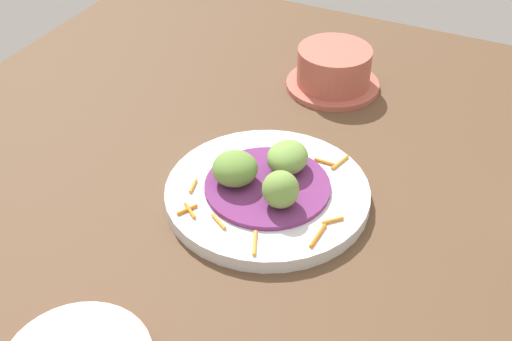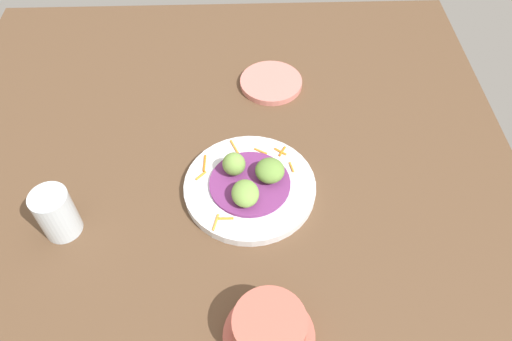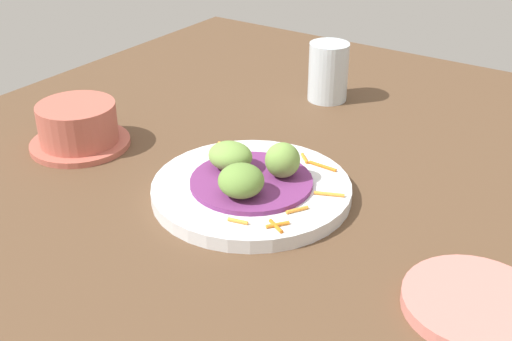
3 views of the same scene
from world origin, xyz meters
The scene contains 8 objects.
table_surface centered at (0.00, 0.00, 1.00)cm, with size 110.00×110.00×2.00cm, color brown.
main_plate centered at (4.98, -4.16, 2.82)cm, with size 23.22×23.22×1.64cm, color silver.
cabbage_bed centered at (4.98, -4.16, 3.93)cm, with size 14.23×14.23×0.58cm, color #702D6B.
carrot_garnish centered at (3.48, -1.36, 3.84)cm, with size 17.66×19.84×0.40cm.
guac_scoop_left centered at (8.50, -3.09, 6.02)cm, with size 5.13×5.11×3.60cm, color olive.
guac_scoop_center centered at (2.30, -1.64, 6.29)cm, with size 4.01×4.08×4.14cm, color #759E47.
guac_scoop_right centered at (4.14, -7.74, 5.86)cm, with size 4.65×5.40×3.28cm, color #759E47.
terracotta_bowl centered at (7.05, -30.66, 4.81)cm, with size 13.26×13.26×6.03cm.
Camera 1 is at (-19.31, 49.17, 51.95)cm, focal length 47.26 mm.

